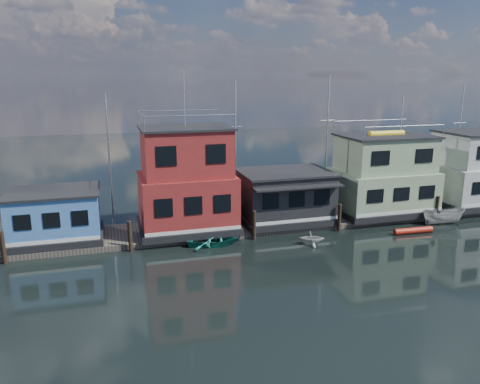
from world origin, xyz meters
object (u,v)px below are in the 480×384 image
object	(u,v)px
houseboat_dark	(285,196)
motorboat	(444,216)
red_kayak	(413,231)
houseboat_red	(187,182)
dinghy_white	(311,238)
houseboat_blue	(55,216)
houseboat_white	(479,170)
dinghy_teal	(213,240)
houseboat_green	(383,176)

from	to	relation	value
houseboat_dark	motorboat	size ratio (longest dim) A/B	2.10
red_kayak	houseboat_dark	bearing A→B (deg)	152.98
houseboat_red	motorboat	bearing A→B (deg)	-9.72
houseboat_dark	dinghy_white	bearing A→B (deg)	-87.76
houseboat_blue	houseboat_white	world-z (taller)	houseboat_white
houseboat_red	dinghy_white	xyz separation A→B (m)	(8.19, -4.94, -3.61)
houseboat_white	red_kayak	distance (m)	11.81
houseboat_red	houseboat_white	distance (m)	27.01
houseboat_blue	houseboat_red	distance (m)	9.69
houseboat_blue	houseboat_red	world-z (taller)	houseboat_red
houseboat_dark	dinghy_teal	bearing A→B (deg)	-155.35
houseboat_dark	dinghy_teal	size ratio (longest dim) A/B	1.97
houseboat_dark	houseboat_white	size ratio (longest dim) A/B	0.88
houseboat_green	dinghy_white	world-z (taller)	houseboat_green
houseboat_blue	dinghy_white	distance (m)	18.45
houseboat_red	red_kayak	xyz separation A→B (m)	(16.78, -4.91, -3.87)
houseboat_red	dinghy_white	size ratio (longest dim) A/B	6.35
houseboat_green	red_kayak	world-z (taller)	houseboat_green
houseboat_blue	red_kayak	world-z (taller)	houseboat_blue
houseboat_red	houseboat_white	size ratio (longest dim) A/B	1.41
houseboat_red	houseboat_dark	world-z (taller)	houseboat_red
houseboat_dark	houseboat_green	distance (m)	9.07
houseboat_green	houseboat_dark	bearing A→B (deg)	-179.88
houseboat_red	houseboat_dark	bearing A→B (deg)	-0.14
houseboat_dark	dinghy_white	distance (m)	5.28
dinghy_white	red_kayak	size ratio (longest dim) A/B	0.58
houseboat_green	houseboat_white	size ratio (longest dim) A/B	1.00
houseboat_green	red_kayak	xyz separation A→B (m)	(-0.22, -4.91, -3.31)
houseboat_dark	dinghy_white	world-z (taller)	houseboat_dark
houseboat_blue	houseboat_green	distance (m)	26.53
houseboat_green	dinghy_teal	xyz separation A→B (m)	(-15.74, -3.11, -3.16)
dinghy_teal	red_kayak	size ratio (longest dim) A/B	1.16
houseboat_white	houseboat_dark	bearing A→B (deg)	-179.94
dinghy_teal	red_kayak	bearing A→B (deg)	-86.59
dinghy_white	dinghy_teal	bearing A→B (deg)	91.47
houseboat_dark	houseboat_white	distance (m)	19.03
houseboat_dark	houseboat_green	world-z (taller)	houseboat_green
houseboat_red	dinghy_white	distance (m)	10.22
houseboat_blue	houseboat_red	size ratio (longest dim) A/B	0.54
red_kayak	houseboat_blue	bearing A→B (deg)	171.52
houseboat_white	motorboat	bearing A→B (deg)	-150.96
motorboat	houseboat_red	bearing A→B (deg)	91.64
houseboat_blue	houseboat_green	world-z (taller)	houseboat_green
houseboat_red	red_kayak	world-z (taller)	houseboat_red
houseboat_white	dinghy_white	size ratio (longest dim) A/B	4.50
houseboat_blue	houseboat_dark	size ratio (longest dim) A/B	0.86
houseboat_white	motorboat	world-z (taller)	houseboat_white
houseboat_dark	houseboat_green	xyz separation A→B (m)	(9.00, 0.02, 1.13)
houseboat_blue	red_kayak	size ratio (longest dim) A/B	1.99
houseboat_dark	houseboat_white	world-z (taller)	houseboat_white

